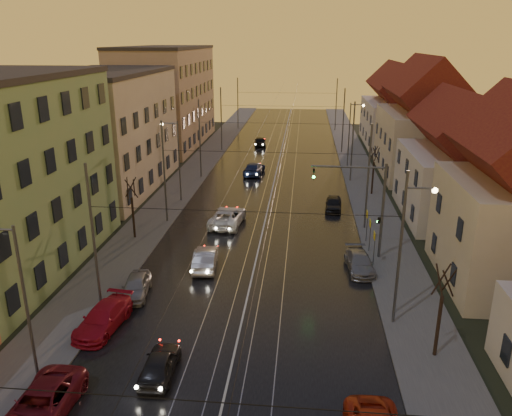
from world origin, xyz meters
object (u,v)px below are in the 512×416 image
(parked_left_2, at_px, (103,318))
(parked_right_1, at_px, (360,262))
(street_lamp_0, at_px, (17,292))
(parked_left_3, at_px, (136,286))
(parked_left_1, at_px, (42,405))
(parked_right_2, at_px, (333,204))
(driving_car_0, at_px, (160,364))
(driving_car_3, at_px, (254,169))
(traffic_light_mast, at_px, (369,199))
(driving_car_2, at_px, (228,217))
(driving_car_4, at_px, (260,141))
(street_lamp_3, at_px, (352,128))
(driving_car_1, at_px, (205,258))
(street_lamp_2, at_px, (176,153))
(street_lamp_1, at_px, (407,238))

(parked_left_2, xyz_separation_m, parked_right_1, (14.97, 8.92, -0.05))
(street_lamp_0, bearing_deg, parked_left_3, 76.75)
(parked_left_1, bearing_deg, parked_right_1, 47.38)
(parked_left_2, height_order, parked_right_2, parked_left_2)
(driving_car_0, bearing_deg, driving_car_3, -92.46)
(driving_car_0, bearing_deg, traffic_light_mast, -128.83)
(driving_car_0, relative_size, driving_car_2, 0.69)
(traffic_light_mast, bearing_deg, driving_car_4, 105.93)
(street_lamp_3, height_order, parked_left_3, street_lamp_3)
(driving_car_1, relative_size, parked_left_1, 0.87)
(street_lamp_0, bearing_deg, driving_car_4, 84.08)
(street_lamp_2, relative_size, traffic_light_mast, 1.11)
(driving_car_0, height_order, parked_left_3, parked_left_3)
(street_lamp_3, relative_size, parked_right_1, 1.90)
(parked_left_1, bearing_deg, street_lamp_3, 70.66)
(street_lamp_1, relative_size, parked_left_3, 2.10)
(street_lamp_0, distance_m, parked_left_3, 10.00)
(driving_car_4, xyz_separation_m, parked_left_2, (-4.27, -50.76, -0.05))
(driving_car_4, bearing_deg, street_lamp_3, 131.06)
(street_lamp_2, distance_m, traffic_light_mast, 20.89)
(driving_car_2, height_order, driving_car_3, driving_car_2)
(parked_right_2, bearing_deg, street_lamp_0, -115.84)
(driving_car_0, height_order, driving_car_1, driving_car_1)
(driving_car_0, relative_size, parked_right_1, 0.88)
(parked_left_2, height_order, parked_right_1, parked_left_2)
(parked_right_1, xyz_separation_m, parked_right_2, (-1.17, 12.94, 0.02))
(parked_left_2, bearing_deg, driving_car_4, 91.97)
(street_lamp_2, relative_size, driving_car_1, 1.86)
(street_lamp_1, bearing_deg, driving_car_1, 157.35)
(driving_car_1, xyz_separation_m, driving_car_4, (0.11, 42.44, 0.01))
(street_lamp_3, relative_size, driving_car_0, 2.15)
(street_lamp_1, bearing_deg, parked_left_2, -169.54)
(street_lamp_2, xyz_separation_m, driving_car_2, (5.92, -6.11, -4.13))
(driving_car_3, xyz_separation_m, parked_left_1, (-4.93, -41.12, -0.04))
(traffic_light_mast, xyz_separation_m, parked_left_3, (-15.02, -7.18, -3.95))
(driving_car_2, bearing_deg, driving_car_0, 94.32)
(driving_car_4, distance_m, parked_left_2, 50.94)
(driving_car_0, relative_size, driving_car_1, 0.86)
(driving_car_3, distance_m, parked_left_1, 41.42)
(driving_car_0, xyz_separation_m, driving_car_4, (-0.01, 54.44, 0.08))
(street_lamp_1, relative_size, driving_car_2, 1.47)
(parked_right_1, height_order, parked_right_2, parked_right_2)
(driving_car_0, bearing_deg, street_lamp_0, 10.76)
(street_lamp_2, distance_m, driving_car_0, 27.71)
(parked_left_3, distance_m, parked_right_2, 22.30)
(street_lamp_3, xyz_separation_m, driving_car_1, (-12.55, -30.76, -4.18))
(street_lamp_0, distance_m, parked_right_2, 31.13)
(street_lamp_0, relative_size, driving_car_3, 1.59)
(driving_car_1, bearing_deg, traffic_light_mast, -171.89)
(driving_car_4, relative_size, parked_left_1, 0.85)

